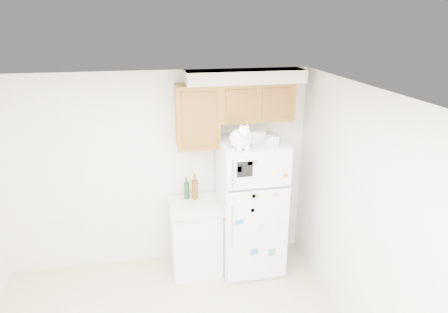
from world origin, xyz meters
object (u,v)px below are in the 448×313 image
object	(u,v)px
refrigerator	(251,206)
storage_box_back	(258,135)
cat	(242,138)
bottle_amber	(195,186)
storage_box_front	(271,140)
base_counter	(196,236)
bottle_green	(187,188)

from	to	relation	value
refrigerator	storage_box_back	bearing A→B (deg)	37.13
refrigerator	cat	world-z (taller)	cat
refrigerator	bottle_amber	size ratio (longest dim) A/B	5.02
storage_box_front	bottle_amber	xyz separation A→B (m)	(-0.86, 0.34, -0.66)
base_counter	bottle_amber	distance (m)	0.64
cat	storage_box_front	world-z (taller)	cat
base_counter	storage_box_back	distance (m)	1.50
refrigerator	bottle_amber	bearing A→B (deg)	163.10
storage_box_back	storage_box_front	bearing A→B (deg)	-51.65
base_counter	storage_box_front	distance (m)	1.57
bottle_green	bottle_amber	xyz separation A→B (m)	(0.10, -0.03, 0.02)
storage_box_front	bottle_green	distance (m)	1.23
storage_box_front	bottle_green	xyz separation A→B (m)	(-0.96, 0.37, -0.68)
refrigerator	bottle_green	xyz separation A→B (m)	(-0.77, 0.23, 0.21)
cat	base_counter	bearing A→B (deg)	147.33
base_counter	storage_box_back	bearing A→B (deg)	-0.82
base_counter	refrigerator	bearing A→B (deg)	-6.09
storage_box_front	bottle_green	bearing A→B (deg)	147.18
cat	storage_box_back	xyz separation A→B (m)	(0.27, 0.31, -0.07)
refrigerator	base_counter	xyz separation A→B (m)	(-0.69, 0.07, -0.39)
bottle_green	bottle_amber	bearing A→B (deg)	-16.37
refrigerator	bottle_amber	distance (m)	0.74
cat	storage_box_front	bearing A→B (deg)	16.05
refrigerator	storage_box_back	world-z (taller)	storage_box_back
storage_box_front	bottle_green	size ratio (longest dim) A/B	0.52
cat	bottle_green	distance (m)	1.06
refrigerator	bottle_green	world-z (taller)	refrigerator
base_counter	bottle_amber	size ratio (longest dim) A/B	2.71
storage_box_back	bottle_amber	world-z (taller)	storage_box_back
cat	storage_box_back	world-z (taller)	cat
cat	bottle_amber	xyz separation A→B (m)	(-0.48, 0.45, -0.73)
cat	bottle_green	bearing A→B (deg)	140.37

